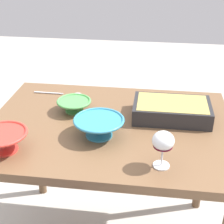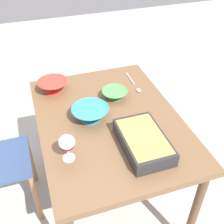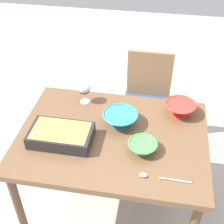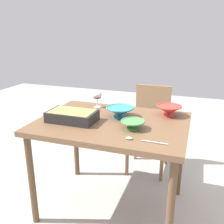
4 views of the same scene
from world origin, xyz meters
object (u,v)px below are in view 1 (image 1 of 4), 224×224
Objects in this scene: wine_glass at (163,143)px; mixing_bowl at (74,105)px; dining_table at (109,139)px; casserole_dish at (172,109)px; serving_bowl at (3,140)px; small_bowl at (99,126)px; serving_spoon at (67,94)px.

mixing_bowl is (0.43, -0.39, -0.07)m from wine_glass.
casserole_dish is at bearing -160.98° from dining_table.
serving_bowl is (0.63, -0.02, -0.06)m from wine_glass.
serving_bowl reaches higher than casserole_dish.
small_bowl is 0.40m from serving_bowl.
mixing_bowl is 0.20m from serving_spoon.
dining_table is 6.68× the size of mixing_bowl.
serving_spoon is at bearing -102.20° from serving_bowl.
small_bowl is 0.46m from serving_spoon.
mixing_bowl reaches higher than dining_table.
wine_glass is 0.56× the size of serving_spoon.
casserole_dish reaches higher than serving_spoon.
dining_table is 0.42m from wine_glass.
small_bowl reaches higher than casserole_dish.
mixing_bowl is at bearing -42.37° from wine_glass.
mixing_bowl is 0.84× the size of serving_bowl.
casserole_dish is (-0.04, -0.39, -0.06)m from wine_glass.
dining_table is 0.33m from casserole_dish.
casserole_dish is at bearing -151.49° from serving_bowl.
serving_bowl reaches higher than dining_table.
serving_bowl reaches higher than serving_spoon.
serving_bowl is at bearing 34.51° from dining_table.
serving_bowl is 0.75× the size of serving_spoon.
casserole_dish is 1.80× the size of serving_bowl.
wine_glass is at bearing 137.63° from mixing_bowl.
small_bowl is 1.10× the size of serving_bowl.
wine_glass is 0.77m from serving_spoon.
mixing_bowl is (0.19, -0.10, 0.12)m from dining_table.
casserole_dish is at bearing -147.03° from small_bowl.
small_bowl is (-0.16, 0.21, 0.01)m from mixing_bowl.
casserole_dish reaches higher than dining_table.
dining_table is 0.17m from small_bowl.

